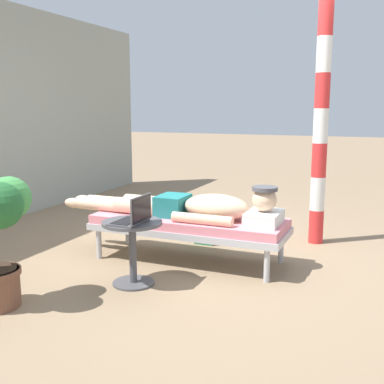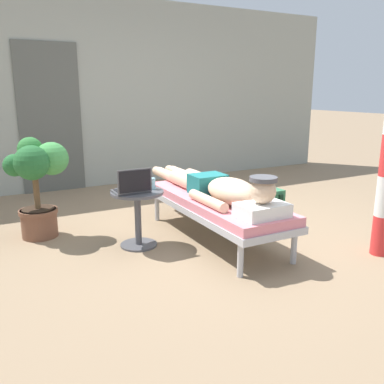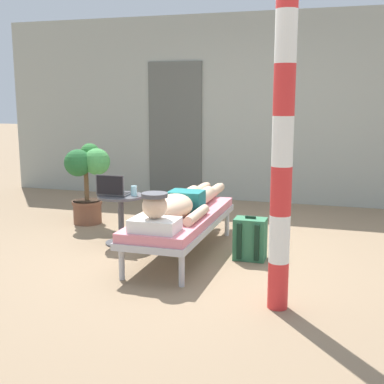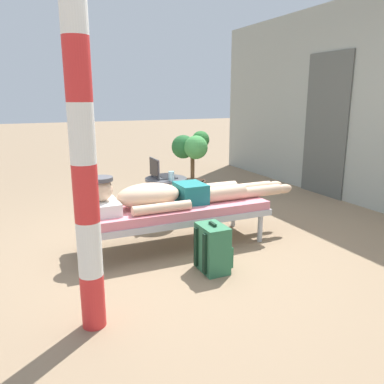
{
  "view_description": "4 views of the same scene",
  "coord_description": "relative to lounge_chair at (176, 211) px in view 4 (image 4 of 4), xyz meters",
  "views": [
    {
      "loc": [
        -4.11,
        -1.67,
        1.42
      ],
      "look_at": [
        0.02,
        0.06,
        0.62
      ],
      "focal_mm": 44.54,
      "sensor_mm": 36.0,
      "label": 1
    },
    {
      "loc": [
        -2.15,
        -3.22,
        1.41
      ],
      "look_at": [
        -0.35,
        0.17,
        0.45
      ],
      "focal_mm": 38.47,
      "sensor_mm": 36.0,
      "label": 2
    },
    {
      "loc": [
        1.34,
        -4.58,
        1.54
      ],
      "look_at": [
        -0.07,
        0.01,
        0.63
      ],
      "focal_mm": 47.78,
      "sensor_mm": 36.0,
      "label": 3
    },
    {
      "loc": [
        3.19,
        -1.35,
        1.44
      ],
      "look_at": [
        -0.42,
        0.29,
        0.46
      ],
      "focal_mm": 36.32,
      "sensor_mm": 36.0,
      "label": 4
    }
  ],
  "objects": [
    {
      "name": "person_reclining",
      "position": [
        -0.0,
        -0.04,
        0.17
      ],
      "size": [
        0.53,
        2.17,
        0.33
      ],
      "color": "white",
      "rests_on": "lounge_chair"
    },
    {
      "name": "drink_glass",
      "position": [
        -0.58,
        0.19,
        0.23
      ],
      "size": [
        0.06,
        0.06,
        0.1
      ],
      "primitive_type": "cylinder",
      "color": "#99D8E5",
      "rests_on": "side_table"
    },
    {
      "name": "laptop",
      "position": [
        -0.79,
        0.13,
        0.24
      ],
      "size": [
        0.31,
        0.24,
        0.23
      ],
      "color": "#4C4C51",
      "rests_on": "side_table"
    },
    {
      "name": "lounge_chair",
      "position": [
        0.0,
        0.0,
        0.0
      ],
      "size": [
        0.63,
        1.82,
        0.42
      ],
      "color": "#B7B7BC",
      "rests_on": "ground"
    },
    {
      "name": "side_table",
      "position": [
        -0.73,
        0.18,
        0.01
      ],
      "size": [
        0.48,
        0.48,
        0.52
      ],
      "color": "#4C4C51",
      "rests_on": "ground"
    },
    {
      "name": "house_door_panel",
      "position": [
        -1.01,
        2.77,
        0.67
      ],
      "size": [
        0.84,
        0.03,
        2.04
      ],
      "primitive_type": "cube",
      "color": "#545651",
      "rests_on": "ground"
    },
    {
      "name": "ground_plane",
      "position": [
        0.17,
        -0.01,
        -0.35
      ],
      "size": [
        40.0,
        40.0,
        0.0
      ],
      "primitive_type": "plane",
      "color": "#8C7256"
    },
    {
      "name": "potted_plant",
      "position": [
        -1.48,
        0.84,
        0.24
      ],
      "size": [
        0.59,
        0.54,
        0.97
      ],
      "color": "brown",
      "rests_on": "ground"
    },
    {
      "name": "porch_post",
      "position": [
        1.08,
        -1.01,
        0.88
      ],
      "size": [
        0.15,
        0.15,
        2.46
      ],
      "color": "red",
      "rests_on": "ground"
    },
    {
      "name": "backpack",
      "position": [
        0.67,
        0.06,
        -0.15
      ],
      "size": [
        0.3,
        0.26,
        0.42
      ],
      "color": "#33724C",
      "rests_on": "ground"
    }
  ]
}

